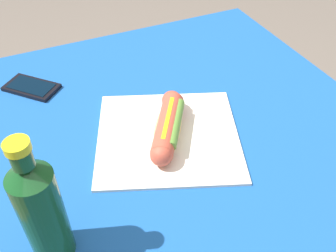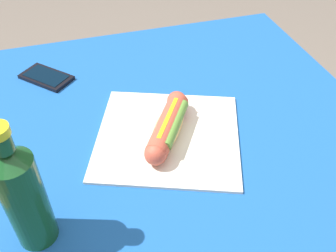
% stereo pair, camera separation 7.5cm
% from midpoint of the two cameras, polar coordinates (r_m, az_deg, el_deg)
% --- Properties ---
extents(dining_table, '(0.98, 0.83, 0.76)m').
position_cam_midpoint_polar(dining_table, '(0.88, 0.81, -9.86)').
color(dining_table, brown).
rests_on(dining_table, ground).
extents(paper_wrapper, '(0.35, 0.36, 0.01)m').
position_cam_midpoint_polar(paper_wrapper, '(0.77, -2.79, -1.62)').
color(paper_wrapper, silver).
rests_on(paper_wrapper, dining_table).
extents(hot_dog, '(0.18, 0.13, 0.05)m').
position_cam_midpoint_polar(hot_dog, '(0.75, -2.79, -0.09)').
color(hot_dog, '#DBB26B').
rests_on(hot_dog, paper_wrapper).
extents(cell_phone, '(0.14, 0.13, 0.01)m').
position_cam_midpoint_polar(cell_phone, '(0.96, -22.10, 5.37)').
color(cell_phone, black).
rests_on(cell_phone, dining_table).
extents(soda_bottle, '(0.06, 0.06, 0.23)m').
position_cam_midpoint_polar(soda_bottle, '(0.57, -22.34, -11.91)').
color(soda_bottle, '#14471E').
rests_on(soda_bottle, dining_table).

